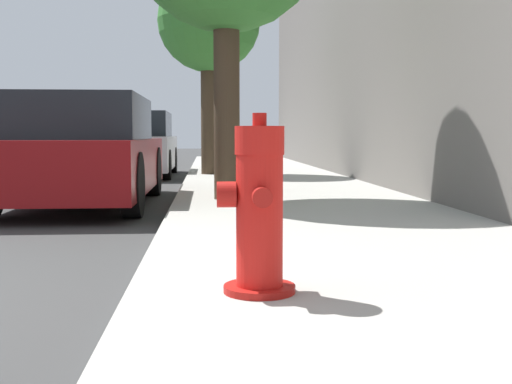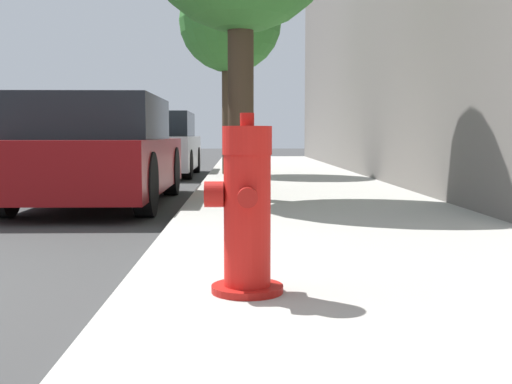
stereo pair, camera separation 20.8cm
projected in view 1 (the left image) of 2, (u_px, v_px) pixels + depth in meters
sidewalk_slab at (421, 298)px, 3.24m from camera, size 2.96×40.00×0.13m
fire_hydrant at (259, 212)px, 3.07m from camera, size 0.38×0.38×0.86m
parked_car_near at (82, 153)px, 8.05m from camera, size 1.74×4.17×1.37m
parked_car_mid at (132, 146)px, 13.87m from camera, size 1.78×3.88×1.38m
street_tree_far at (209, 23)px, 12.35m from camera, size 1.98×1.98×3.96m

